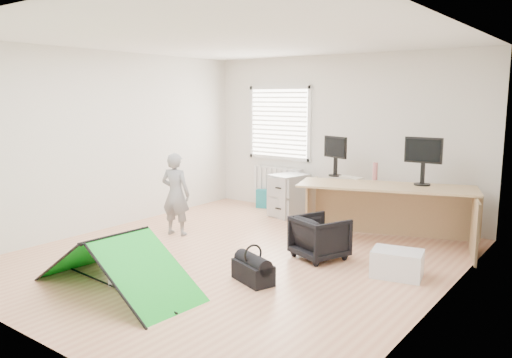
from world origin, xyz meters
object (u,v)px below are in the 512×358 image
Objects in this scene: desk at (385,214)px; kite at (116,263)px; thermos at (375,171)px; person at (176,194)px; office_chair at (320,237)px; storage_crate at (397,264)px; laptop_bag at (124,255)px; duffel_bag at (253,272)px; monitor_left at (336,162)px; monitor_right at (423,168)px; filing_cabinet at (289,195)px.

desk reaches higher than kite.
person is at bearing -142.27° from thermos.
office_chair is 1.03m from storage_crate.
laptop_bag is at bearing -144.49° from desk.
person is at bearing 177.91° from duffel_bag.
thermos is 0.21× the size of person.
kite is 3.09m from storage_crate.
monitor_left reaches higher than laptop_bag.
person is at bearing -112.97° from monitor_left.
monitor_right is at bearing 65.58° from kite.
desk is 3.53m from laptop_bag.
desk is at bearing -86.74° from office_chair.
office_chair is at bearing 172.44° from person.
office_chair is at bearing -119.84° from monitor_right.
desk reaches higher than duffel_bag.
thermos is at bearing -70.85° from office_chair.
thermos is at bearing 6.05° from filing_cabinet.
desk reaches higher than office_chair.
thermos is 0.13× the size of kite.
storage_crate is at bearing 62.84° from duffel_bag.
thermos is (-0.31, 0.34, 0.53)m from desk.
person is at bearing 29.33° from office_chair.
person is (-2.31, -1.79, -0.33)m from thermos.
duffel_bag is at bearing -95.34° from thermos.
storage_crate is (3.27, 0.25, -0.46)m from person.
person is 1.58m from laptop_bag.
monitor_left reaches higher than storage_crate.
person reaches higher than office_chair.
thermos is at bearing 105.03° from duffel_bag.
office_chair is 1.09× the size of storage_crate.
person is 2.19m from kite.
desk is 0.82m from monitor_right.
duffel_bag is at bearing -137.53° from storage_crate.
kite is (0.37, -3.89, -0.06)m from filing_cabinet.
thermos is (-0.70, 0.02, -0.11)m from monitor_right.
monitor_right is 1.83m from office_chair.
monitor_left is 1.12× the size of laptop_bag.
desk is at bearing 96.63° from duffel_bag.
monitor_left is 0.65m from thermos.
laptop_bag is 1.60m from duffel_bag.
storage_crate is 1.08× the size of duffel_bag.
thermos reaches higher than desk.
monitor_left is 0.92× the size of monitor_right.
thermos is 0.50× the size of duffel_bag.
monitor_right is at bearing 64.35° from laptop_bag.
filing_cabinet is 3.91m from kite.
monitor_left is at bearing 84.17° from kite.
monitor_right is 1.98× the size of thermos.
storage_crate is at bearing -161.10° from office_chair.
laptop_bag is at bearing -129.92° from monitor_right.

